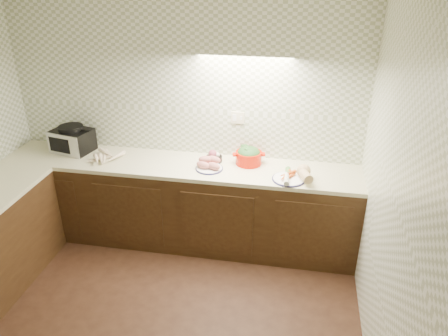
% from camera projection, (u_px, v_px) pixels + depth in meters
% --- Properties ---
extents(room, '(3.60, 3.60, 2.60)m').
position_uv_depth(room, '(107.00, 161.00, 2.71)').
color(room, black).
rests_on(room, ground).
extents(counter, '(3.60, 3.60, 0.90)m').
position_uv_depth(counter, '(83.00, 241.00, 3.94)').
color(counter, black).
rests_on(counter, ground).
extents(toaster_oven, '(0.45, 0.38, 0.28)m').
position_uv_depth(toaster_oven, '(72.00, 139.00, 4.58)').
color(toaster_oven, black).
rests_on(toaster_oven, counter).
extents(parsnip_pile, '(0.39, 0.40, 0.08)m').
position_uv_depth(parsnip_pile, '(110.00, 157.00, 4.42)').
color(parsnip_pile, beige).
rests_on(parsnip_pile, counter).
extents(sweet_potato_plate, '(0.27, 0.27, 0.12)m').
position_uv_depth(sweet_potato_plate, '(209.00, 164.00, 4.24)').
color(sweet_potato_plate, '#161442').
rests_on(sweet_potato_plate, counter).
extents(onion_bowl, '(0.16, 0.16, 0.12)m').
position_uv_depth(onion_bowl, '(214.00, 157.00, 4.39)').
color(onion_bowl, black).
rests_on(onion_bowl, counter).
extents(dutch_oven, '(0.32, 0.30, 0.18)m').
position_uv_depth(dutch_oven, '(249.00, 156.00, 4.32)').
color(dutch_oven, red).
rests_on(dutch_oven, counter).
extents(veg_plate, '(0.38, 0.37, 0.14)m').
position_uv_depth(veg_plate, '(296.00, 174.00, 4.04)').
color(veg_plate, '#161442').
rests_on(veg_plate, counter).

